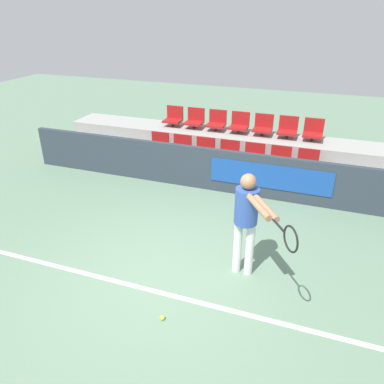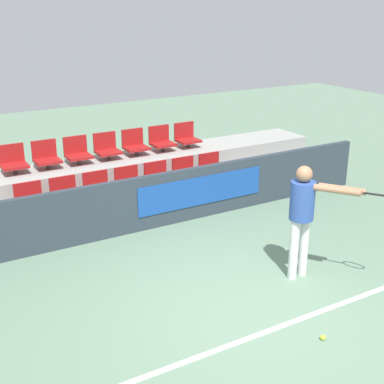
{
  "view_description": "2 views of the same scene",
  "coord_description": "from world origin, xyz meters",
  "px_view_note": "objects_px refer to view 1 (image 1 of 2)",
  "views": [
    {
      "loc": [
        2.0,
        -4.17,
        3.79
      ],
      "look_at": [
        -0.02,
        1.46,
        0.79
      ],
      "focal_mm": 35.0,
      "sensor_mm": 36.0,
      "label": 1
    },
    {
      "loc": [
        -3.71,
        -4.66,
        3.82
      ],
      "look_at": [
        0.16,
        1.93,
        1.07
      ],
      "focal_mm": 50.0,
      "sensor_mm": 36.0,
      "label": 2
    }
  ],
  "objects_px": {
    "stadium_chair_2": "(204,150)",
    "stadium_chair_7": "(174,118)",
    "stadium_chair_6": "(307,163)",
    "stadium_chair_0": "(159,145)",
    "stadium_chair_9": "(217,122)",
    "stadium_chair_11": "(263,126)",
    "stadium_chair_12": "(288,129)",
    "stadium_chair_13": "(313,131)",
    "tennis_player": "(248,216)",
    "tennis_ball": "(162,318)",
    "stadium_chair_5": "(280,160)",
    "stadium_chair_8": "(195,120)",
    "stadium_chair_4": "(254,156)",
    "stadium_chair_3": "(228,153)",
    "stadium_chair_1": "(181,147)",
    "stadium_chair_10": "(239,124)"
  },
  "relations": [
    {
      "from": "stadium_chair_4",
      "to": "stadium_chair_8",
      "type": "xyz_separation_m",
      "value": [
        -1.81,
        1.01,
        0.43
      ]
    },
    {
      "from": "stadium_chair_2",
      "to": "stadium_chair_5",
      "type": "distance_m",
      "value": 1.81
    },
    {
      "from": "stadium_chair_3",
      "to": "tennis_ball",
      "type": "relative_size",
      "value": 7.75
    },
    {
      "from": "stadium_chair_7",
      "to": "stadium_chair_13",
      "type": "xyz_separation_m",
      "value": [
        3.61,
        0.0,
        0.0
      ]
    },
    {
      "from": "stadium_chair_10",
      "to": "stadium_chair_13",
      "type": "bearing_deg",
      "value": 0.0
    },
    {
      "from": "tennis_player",
      "to": "stadium_chair_13",
      "type": "bearing_deg",
      "value": 47.11
    },
    {
      "from": "stadium_chair_12",
      "to": "stadium_chair_13",
      "type": "bearing_deg",
      "value": 0.0
    },
    {
      "from": "stadium_chair_13",
      "to": "stadium_chair_11",
      "type": "bearing_deg",
      "value": 180.0
    },
    {
      "from": "stadium_chair_4",
      "to": "stadium_chair_13",
      "type": "relative_size",
      "value": 1.0
    },
    {
      "from": "stadium_chair_9",
      "to": "tennis_ball",
      "type": "distance_m",
      "value": 5.93
    },
    {
      "from": "stadium_chair_9",
      "to": "stadium_chair_11",
      "type": "distance_m",
      "value": 1.2
    },
    {
      "from": "stadium_chair_6",
      "to": "stadium_chair_8",
      "type": "bearing_deg",
      "value": 161.47
    },
    {
      "from": "stadium_chair_0",
      "to": "stadium_chair_8",
      "type": "height_order",
      "value": "stadium_chair_8"
    },
    {
      "from": "stadium_chair_1",
      "to": "stadium_chair_5",
      "type": "distance_m",
      "value": 2.41
    },
    {
      "from": "stadium_chair_11",
      "to": "stadium_chair_13",
      "type": "height_order",
      "value": "same"
    },
    {
      "from": "stadium_chair_4",
      "to": "stadium_chair_1",
      "type": "bearing_deg",
      "value": 180.0
    },
    {
      "from": "stadium_chair_5",
      "to": "stadium_chair_12",
      "type": "relative_size",
      "value": 1.0
    },
    {
      "from": "stadium_chair_3",
      "to": "stadium_chair_12",
      "type": "distance_m",
      "value": 1.63
    },
    {
      "from": "stadium_chair_5",
      "to": "stadium_chair_6",
      "type": "height_order",
      "value": "same"
    },
    {
      "from": "stadium_chair_7",
      "to": "stadium_chair_13",
      "type": "bearing_deg",
      "value": 0.0
    },
    {
      "from": "stadium_chair_8",
      "to": "stadium_chair_11",
      "type": "relative_size",
      "value": 1.0
    },
    {
      "from": "stadium_chair_2",
      "to": "stadium_chair_7",
      "type": "distance_m",
      "value": 1.63
    },
    {
      "from": "stadium_chair_5",
      "to": "stadium_chair_11",
      "type": "distance_m",
      "value": 1.25
    },
    {
      "from": "stadium_chair_11",
      "to": "stadium_chair_2",
      "type": "bearing_deg",
      "value": -140.04
    },
    {
      "from": "stadium_chair_8",
      "to": "tennis_player",
      "type": "distance_m",
      "value": 5.05
    },
    {
      "from": "stadium_chair_5",
      "to": "stadium_chair_1",
      "type": "bearing_deg",
      "value": 180.0
    },
    {
      "from": "stadium_chair_8",
      "to": "stadium_chair_12",
      "type": "distance_m",
      "value": 2.41
    },
    {
      "from": "stadium_chair_5",
      "to": "tennis_ball",
      "type": "height_order",
      "value": "stadium_chair_5"
    },
    {
      "from": "tennis_player",
      "to": "stadium_chair_12",
      "type": "bearing_deg",
      "value": 54.81
    },
    {
      "from": "stadium_chair_3",
      "to": "stadium_chair_8",
      "type": "distance_m",
      "value": 1.63
    },
    {
      "from": "stadium_chair_12",
      "to": "stadium_chair_9",
      "type": "bearing_deg",
      "value": 180.0
    },
    {
      "from": "stadium_chair_11",
      "to": "tennis_ball",
      "type": "xyz_separation_m",
      "value": [
        -0.23,
        -5.76,
        -1.05
      ]
    },
    {
      "from": "stadium_chair_12",
      "to": "tennis_ball",
      "type": "bearing_deg",
      "value": -98.27
    },
    {
      "from": "stadium_chair_10",
      "to": "stadium_chair_5",
      "type": "bearing_deg",
      "value": -39.96
    },
    {
      "from": "stadium_chair_4",
      "to": "stadium_chair_11",
      "type": "height_order",
      "value": "stadium_chair_11"
    },
    {
      "from": "tennis_ball",
      "to": "stadium_chair_11",
      "type": "bearing_deg",
      "value": 87.67
    },
    {
      "from": "stadium_chair_1",
      "to": "stadium_chair_7",
      "type": "bearing_deg",
      "value": 120.82
    },
    {
      "from": "stadium_chair_3",
      "to": "tennis_ball",
      "type": "xyz_separation_m",
      "value": [
        0.37,
        -4.75,
        -0.62
      ]
    },
    {
      "from": "stadium_chair_8",
      "to": "stadium_chair_2",
      "type": "bearing_deg",
      "value": -59.18
    },
    {
      "from": "stadium_chair_3",
      "to": "stadium_chair_6",
      "type": "distance_m",
      "value": 1.81
    },
    {
      "from": "stadium_chair_6",
      "to": "stadium_chair_0",
      "type": "bearing_deg",
      "value": 180.0
    },
    {
      "from": "stadium_chair_0",
      "to": "stadium_chair_13",
      "type": "height_order",
      "value": "stadium_chair_13"
    },
    {
      "from": "stadium_chair_4",
      "to": "stadium_chair_11",
      "type": "distance_m",
      "value": 1.1
    },
    {
      "from": "stadium_chair_6",
      "to": "stadium_chair_1",
      "type": "bearing_deg",
      "value": 180.0
    },
    {
      "from": "stadium_chair_4",
      "to": "stadium_chair_7",
      "type": "bearing_deg",
      "value": 157.27
    },
    {
      "from": "stadium_chair_10",
      "to": "stadium_chair_11",
      "type": "distance_m",
      "value": 0.6
    },
    {
      "from": "stadium_chair_3",
      "to": "stadium_chair_9",
      "type": "height_order",
      "value": "stadium_chair_9"
    },
    {
      "from": "stadium_chair_5",
      "to": "stadium_chair_8",
      "type": "distance_m",
      "value": 2.65
    },
    {
      "from": "stadium_chair_4",
      "to": "stadium_chair_3",
      "type": "bearing_deg",
      "value": 180.0
    },
    {
      "from": "stadium_chair_5",
      "to": "stadium_chair_8",
      "type": "height_order",
      "value": "stadium_chair_8"
    }
  ]
}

